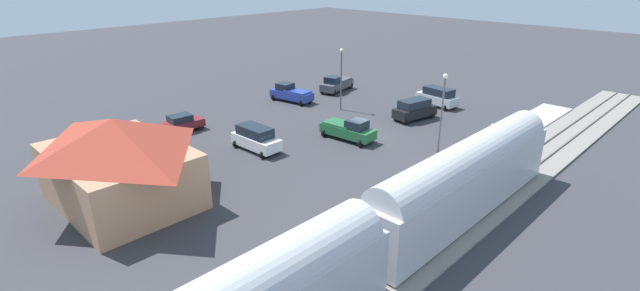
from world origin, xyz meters
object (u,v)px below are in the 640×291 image
(pedestrian_on_platform, at_px, (492,131))
(suv_white, at_px, (256,138))
(passenger_train, at_px, (370,237))
(station_building, at_px, (118,160))
(light_pole_near_platform, at_px, (443,104))
(pickup_green, at_px, (349,129))
(light_pole_lot_center, at_px, (341,71))
(pickup_charcoal, at_px, (336,84))
(pedestrian_waiting_far, at_px, (506,126))
(sedan_maroon, at_px, (181,123))
(suv_black, at_px, (415,109))
(suv_silver, at_px, (438,96))
(pickup_blue, at_px, (291,93))

(pedestrian_on_platform, xyz_separation_m, suv_white, (14.43, 16.20, -0.13))
(passenger_train, bearing_deg, station_building, 15.38)
(passenger_train, height_order, light_pole_near_platform, light_pole_near_platform)
(passenger_train, relative_size, station_building, 3.44)
(pickup_green, xyz_separation_m, light_pole_lot_center, (7.01, -6.68, 3.44))
(pickup_charcoal, bearing_deg, pedestrian_waiting_far, 175.67)
(sedan_maroon, bearing_deg, pedestrian_on_platform, -142.03)
(pedestrian_on_platform, distance_m, suv_black, 9.26)
(suv_black, relative_size, light_pole_near_platform, 0.72)
(station_building, xyz_separation_m, pickup_green, (-3.27, -20.35, -2.17))
(pedestrian_on_platform, bearing_deg, pickup_green, 39.44)
(passenger_train, relative_size, suv_white, 7.90)
(suv_silver, xyz_separation_m, pickup_charcoal, (13.00, 3.41, -0.12))
(sedan_maroon, bearing_deg, pickup_blue, -89.11)
(suv_silver, xyz_separation_m, light_pole_lot_center, (7.14, 9.08, 3.32))
(suv_silver, bearing_deg, pedestrian_waiting_far, 153.60)
(suv_silver, relative_size, suv_white, 1.03)
(pickup_green, bearing_deg, sedan_maroon, 36.82)
(suv_silver, bearing_deg, light_pole_lot_center, 51.80)
(suv_white, distance_m, pickup_green, 8.87)
(pickup_charcoal, relative_size, pickup_blue, 1.01)
(station_building, xyz_separation_m, sedan_maroon, (10.15, -10.30, -2.32))
(passenger_train, bearing_deg, pedestrian_on_platform, -79.23)
(station_building, xyz_separation_m, pedestrian_on_platform, (-13.48, -28.74, -1.92))
(suv_silver, relative_size, pickup_blue, 0.90)
(pedestrian_waiting_far, distance_m, sedan_maroon, 31.64)
(pedestrian_waiting_far, bearing_deg, light_pole_lot_center, 12.47)
(pickup_charcoal, distance_m, pickup_blue, 7.37)
(suv_silver, height_order, pickup_blue, suv_silver)
(light_pole_lot_center, bearing_deg, pickup_charcoal, -44.05)
(pedestrian_on_platform, relative_size, pickup_charcoal, 0.30)
(pedestrian_waiting_far, xyz_separation_m, suv_black, (9.55, 0.98, -0.13))
(sedan_maroon, relative_size, suv_white, 0.93)
(pedestrian_on_platform, bearing_deg, suv_black, -7.40)
(suv_white, bearing_deg, pedestrian_on_platform, -131.67)
(pedestrian_on_platform, height_order, suv_black, suv_black)
(passenger_train, xyz_separation_m, light_pole_near_platform, (6.80, -18.33, 1.71))
(suv_white, distance_m, light_pole_near_platform, 16.58)
(suv_silver, xyz_separation_m, suv_white, (4.34, 23.57, 0.00))
(station_building, height_order, pickup_green, station_building)
(suv_silver, xyz_separation_m, pickup_blue, (13.78, 10.74, -0.12))
(pickup_green, relative_size, suv_black, 1.07)
(sedan_maroon, distance_m, light_pole_near_platform, 25.26)
(station_building, height_order, pedestrian_on_platform, station_building)
(passenger_train, relative_size, sedan_maroon, 8.45)
(pedestrian_on_platform, bearing_deg, light_pole_near_platform, 67.37)
(pedestrian_waiting_far, relative_size, pickup_blue, 0.30)
(pedestrian_on_platform, height_order, pickup_green, pickup_green)
(passenger_train, distance_m, light_pole_lot_center, 31.03)
(station_building, bearing_deg, pickup_blue, -67.74)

